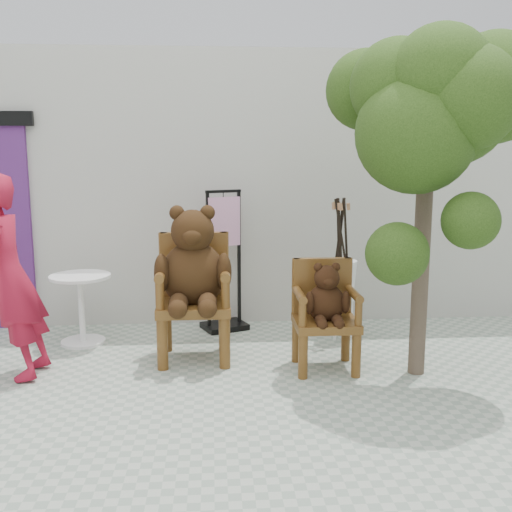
# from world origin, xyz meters

# --- Properties ---
(ground_plane) EXTENTS (60.00, 60.00, 0.00)m
(ground_plane) POSITION_xyz_m (0.00, 0.00, 0.00)
(ground_plane) COLOR #99A190
(ground_plane) RESTS_ON ground
(back_wall) EXTENTS (9.00, 1.00, 3.00)m
(back_wall) POSITION_xyz_m (0.00, 3.10, 1.50)
(back_wall) COLOR #B4B3A8
(back_wall) RESTS_ON ground
(chair_big) EXTENTS (0.69, 0.76, 1.44)m
(chair_big) POSITION_xyz_m (-0.63, 1.42, 0.81)
(chair_big) COLOR #513011
(chair_big) RESTS_ON ground
(chair_small) EXTENTS (0.55, 0.52, 0.97)m
(chair_small) POSITION_xyz_m (0.53, 1.10, 0.58)
(chair_small) COLOR #513011
(chair_small) RESTS_ON ground
(person) EXTENTS (0.44, 0.65, 1.73)m
(person) POSITION_xyz_m (-2.16, 1.09, 0.87)
(person) COLOR maroon
(person) RESTS_ON ground
(cafe_table) EXTENTS (0.60, 0.60, 0.70)m
(cafe_table) POSITION_xyz_m (-1.78, 1.96, 0.44)
(cafe_table) COLOR white
(cafe_table) RESTS_ON ground
(display_stand) EXTENTS (0.55, 0.50, 1.51)m
(display_stand) POSITION_xyz_m (-0.34, 2.35, 0.58)
(display_stand) COLOR black
(display_stand) RESTS_ON ground
(stool_bucket) EXTENTS (0.32, 0.32, 1.45)m
(stool_bucket) POSITION_xyz_m (0.86, 1.96, 0.64)
(stool_bucket) COLOR white
(stool_bucket) RESTS_ON ground
(tree) EXTENTS (1.66, 1.53, 2.88)m
(tree) POSITION_xyz_m (1.32, 0.75, 2.25)
(tree) COLOR #413327
(tree) RESTS_ON ground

